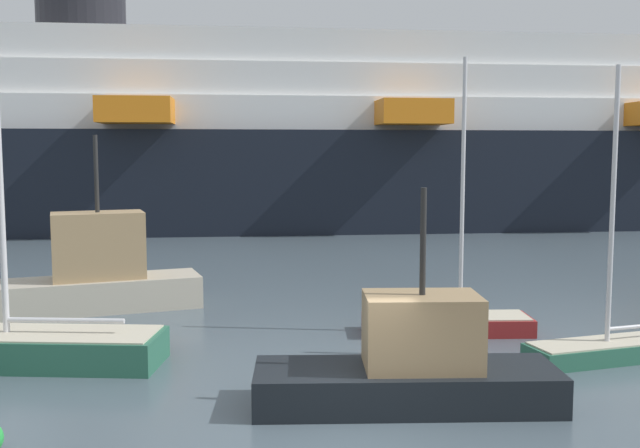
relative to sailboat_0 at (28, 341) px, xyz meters
The scene contains 7 objects.
ground_plane 9.33m from the sailboat_0, 31.49° to the right, with size 600.00×600.00×0.00m, color #4C5B66.
sailboat_0 is the anchor object (origin of this frame).
sailboat_1 11.62m from the sailboat_0, 13.32° to the left, with size 4.97×1.53×8.09m.
sailboat_2 15.23m from the sailboat_0, ahead, with size 5.31×2.55×7.53m.
fishing_boat_0 9.80m from the sailboat_0, 19.67° to the right, with size 6.43×2.05×4.64m.
fishing_boat_1 6.24m from the sailboat_0, 90.70° to the left, with size 7.71×4.34×5.94m.
cruise_ship 39.30m from the sailboat_0, 69.58° to the left, with size 124.27×26.42×19.61m.
Camera 1 is at (-1.24, -12.93, 5.37)m, focal length 39.74 mm.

